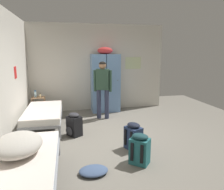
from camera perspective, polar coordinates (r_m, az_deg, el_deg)
name	(u,v)px	position (r m, az deg, el deg)	size (l,w,h in m)	color
ground_plane	(114,138)	(4.95, 0.63, -11.43)	(8.23, 8.23, 0.00)	slate
room_backdrop	(60,72)	(5.69, -13.81, 5.88)	(4.47, 5.20, 2.81)	beige
locker_bank	(105,82)	(6.91, -1.81, 3.52)	(0.90, 0.55, 2.07)	#6B93C6
shelf_unit	(39,104)	(6.92, -18.95, -2.36)	(0.38, 0.30, 0.57)	#99704C
bed_left_rear	(43,113)	(5.78, -17.83, -4.61)	(0.90, 1.90, 0.49)	gray
bed_left_front	(25,163)	(3.40, -22.19, -16.54)	(0.90, 1.90, 0.49)	gray
bedding_heap	(18,144)	(3.39, -23.89, -11.96)	(0.68, 0.80, 0.29)	#B7B2A8
person_traveler	(103,85)	(6.11, -2.51, 2.75)	(0.50, 0.31, 1.66)	#2D334C
water_bottle	(35,94)	(6.88, -19.77, 0.23)	(0.07, 0.07, 0.21)	#B2DBEA
lotion_bottle	(40,95)	(6.81, -18.56, -0.11)	(0.05, 0.05, 0.13)	beige
backpack_black	(74,125)	(5.07, -10.13, -7.89)	(0.41, 0.41, 0.55)	black
backpack_navy	(134,137)	(4.38, 5.81, -10.97)	(0.40, 0.39, 0.55)	navy
backpack_teal	(140,149)	(3.87, 7.47, -14.18)	(0.41, 0.42, 0.55)	#23666B
clothes_pile_denim	(94,171)	(3.65, -4.95, -19.50)	(0.47, 0.37, 0.10)	#42567A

